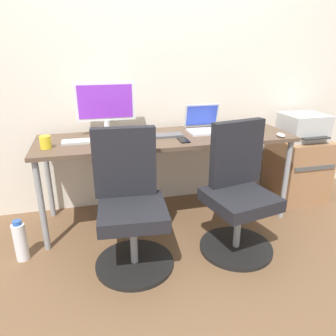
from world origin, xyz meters
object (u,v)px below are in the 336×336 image
Objects in this scene: side_cabinet at (297,168)px; coffee_mug at (45,142)px; open_laptop at (204,125)px; office_chair_right at (238,195)px; printer at (303,127)px; desktop_monitor at (105,105)px; office_chair_left at (130,207)px; water_bottle_on_floor at (20,241)px.

coffee_mug reaches higher than side_cabinet.
side_cabinet is 1.92× the size of open_laptop.
open_laptop is (-1.00, -0.01, 0.50)m from side_cabinet.
coffee_mug is (-1.29, -0.20, -0.01)m from open_laptop.
open_laptop is (-0.03, 0.65, 0.37)m from office_chair_right.
printer is at bearing 5.19° from coffee_mug.
desktop_monitor is 0.57m from coffee_mug.
office_chair_left is 1.96× the size of desktop_monitor.
desktop_monitor is at bearing 177.89° from side_cabinet.
office_chair_left is 0.92m from desktop_monitor.
coffee_mug is (-0.53, 0.45, 0.36)m from office_chair_left.
printer is at bearing 0.36° from open_laptop.
printer is (0.00, -0.00, 0.42)m from side_cabinet.
office_chair_right is 1.44m from coffee_mug.
open_laptop is (0.83, -0.07, -0.20)m from desktop_monitor.
office_chair_left is at bearing -83.90° from desktop_monitor.
printer is 2.61m from water_bottle_on_floor.
office_chair_right is at bearing -7.56° from water_bottle_on_floor.
side_cabinet is at bearing 34.22° from office_chair_right.
office_chair_right is at bearing -145.82° from printer.
office_chair_left is 1.88m from side_cabinet.
office_chair_left is 0.78m from office_chair_right.
office_chair_right is (0.78, -0.00, 0.00)m from office_chair_left.
desktop_monitor is (-0.86, 0.73, 0.57)m from office_chair_right.
water_bottle_on_floor is 1.70m from open_laptop.
water_bottle_on_floor is at bearing -142.61° from desktop_monitor.
side_cabinet reaches higher than water_bottle_on_floor.
coffee_mug is at bearing -171.09° from open_laptop.
coffee_mug is (-2.29, -0.21, 0.49)m from side_cabinet.
open_laptop reaches higher than office_chair_left.
open_laptop is at bearing -179.58° from side_cabinet.
side_cabinet is at bearing 5.22° from coffee_mug.
coffee_mug is at bearing -174.78° from side_cabinet.
office_chair_right is 3.03× the size of open_laptop.
office_chair_left reaches higher than coffee_mug.
side_cabinet is (1.75, 0.66, -0.13)m from office_chair_left.
office_chair_right is at bearing -40.18° from desktop_monitor.
open_laptop is at bearing 16.49° from water_bottle_on_floor.
open_laptop reaches higher than printer.
desktop_monitor reaches higher than office_chair_left.
office_chair_left is 0.79m from coffee_mug.
printer is 4.35× the size of coffee_mug.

